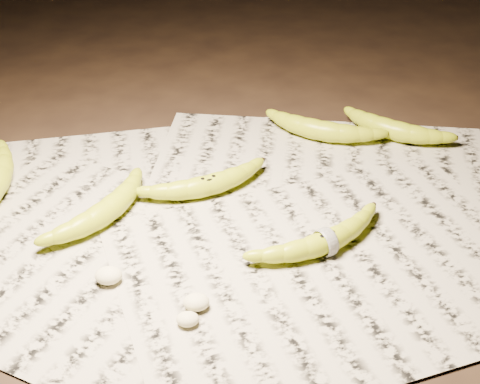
{
  "coord_description": "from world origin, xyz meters",
  "views": [
    {
      "loc": [
        -0.01,
        -0.74,
        0.58
      ],
      "look_at": [
        0.02,
        0.04,
        0.05
      ],
      "focal_mm": 50.0,
      "sensor_mm": 36.0,
      "label": 1
    }
  ],
  "objects_px": {
    "banana_left_b": "(107,209)",
    "banana_center": "(208,183)",
    "banana_taped": "(326,240)",
    "banana_upper_b": "(393,128)",
    "banana_upper_a": "(320,128)"
  },
  "relations": [
    {
      "from": "banana_left_b",
      "to": "banana_center",
      "type": "bearing_deg",
      "value": -32.19
    },
    {
      "from": "banana_taped",
      "to": "banana_center",
      "type": "bearing_deg",
      "value": 108.82
    },
    {
      "from": "banana_taped",
      "to": "banana_upper_a",
      "type": "bearing_deg",
      "value": 54.34
    },
    {
      "from": "banana_center",
      "to": "banana_taped",
      "type": "distance_m",
      "value": 0.21
    },
    {
      "from": "banana_left_b",
      "to": "banana_upper_a",
      "type": "relative_size",
      "value": 0.99
    },
    {
      "from": "banana_left_b",
      "to": "banana_center",
      "type": "height_order",
      "value": "banana_left_b"
    },
    {
      "from": "banana_left_b",
      "to": "banana_upper_b",
      "type": "bearing_deg",
      "value": -29.75
    },
    {
      "from": "banana_center",
      "to": "banana_taped",
      "type": "relative_size",
      "value": 0.94
    },
    {
      "from": "banana_left_b",
      "to": "banana_taped",
      "type": "distance_m",
      "value": 0.31
    },
    {
      "from": "banana_left_b",
      "to": "banana_center",
      "type": "distance_m",
      "value": 0.16
    },
    {
      "from": "banana_left_b",
      "to": "banana_upper_b",
      "type": "height_order",
      "value": "same"
    },
    {
      "from": "banana_taped",
      "to": "banana_upper_b",
      "type": "height_order",
      "value": "banana_upper_b"
    },
    {
      "from": "banana_taped",
      "to": "banana_upper_a",
      "type": "xyz_separation_m",
      "value": [
        0.03,
        0.3,
        0.0
      ]
    },
    {
      "from": "banana_left_b",
      "to": "banana_center",
      "type": "relative_size",
      "value": 1.01
    },
    {
      "from": "banana_left_b",
      "to": "banana_upper_a",
      "type": "height_order",
      "value": "same"
    }
  ]
}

